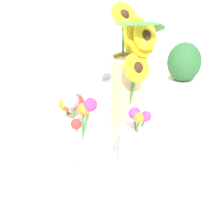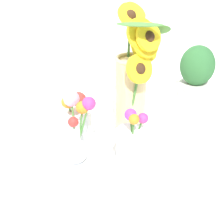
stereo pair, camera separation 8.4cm
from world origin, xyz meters
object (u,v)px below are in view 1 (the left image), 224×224
object	(u,v)px
vase_small_back	(76,122)
potted_plant	(183,71)
vase_small_center	(134,145)
vase_bulb_right	(78,136)
mason_jar_sunflowers	(129,79)
serving_tray	(112,154)

from	to	relation	value
vase_small_back	potted_plant	bearing A→B (deg)	0.85
vase_small_center	vase_bulb_right	size ratio (longest dim) A/B	0.97
potted_plant	vase_small_center	bearing A→B (deg)	-156.28
mason_jar_sunflowers	vase_bulb_right	xyz separation A→B (m)	(-0.22, -0.03, -0.09)
vase_bulb_right	potted_plant	size ratio (longest dim) A/B	0.86
vase_bulb_right	vase_small_back	bearing A→B (deg)	57.83
serving_tray	vase_bulb_right	distance (m)	0.14
serving_tray	mason_jar_sunflowers	bearing A→B (deg)	25.73
vase_small_center	potted_plant	world-z (taller)	potted_plant
vase_bulb_right	potted_plant	bearing A→B (deg)	9.12
vase_small_center	vase_bulb_right	bearing A→B (deg)	130.01
vase_small_center	vase_small_back	xyz separation A→B (m)	(-0.04, 0.20, -0.00)
serving_tray	vase_bulb_right	xyz separation A→B (m)	(-0.10, 0.02, 0.10)
mason_jar_sunflowers	vase_small_center	world-z (taller)	mason_jar_sunflowers
serving_tray	vase_small_center	size ratio (longest dim) A/B	2.87
mason_jar_sunflowers	potted_plant	bearing A→B (deg)	9.28
vase_small_back	potted_plant	xyz separation A→B (m)	(0.51, 0.01, 0.02)
serving_tray	vase_small_center	world-z (taller)	vase_small_center
serving_tray	vase_small_center	bearing A→B (deg)	-92.95
mason_jar_sunflowers	vase_bulb_right	world-z (taller)	mason_jar_sunflowers
serving_tray	vase_small_back	world-z (taller)	vase_small_back
mason_jar_sunflowers	serving_tray	bearing A→B (deg)	-154.27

